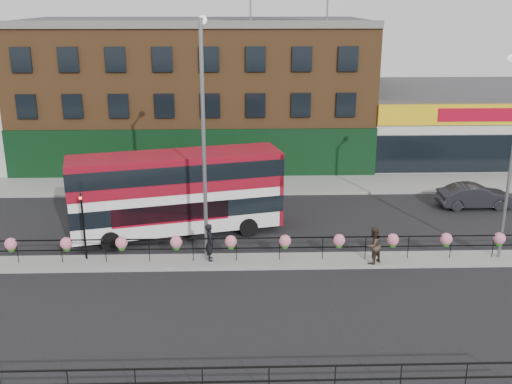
{
  "coord_description": "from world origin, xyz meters",
  "views": [
    {
      "loc": [
        -0.85,
        -25.45,
        11.72
      ],
      "look_at": [
        0.0,
        3.0,
        2.5
      ],
      "focal_mm": 42.0,
      "sensor_mm": 36.0,
      "label": 1
    }
  ],
  "objects_px": {
    "double_decker_bus": "(177,186)",
    "lamp_column_west": "(204,122)",
    "lamp_column_east": "(512,143)",
    "car": "(475,196)",
    "pedestrian_a": "(210,242)",
    "pedestrian_b": "(373,245)"
  },
  "relations": [
    {
      "from": "lamp_column_east",
      "to": "lamp_column_west",
      "type": "bearing_deg",
      "value": 179.26
    },
    {
      "from": "pedestrian_a",
      "to": "pedestrian_b",
      "type": "distance_m",
      "value": 7.48
    },
    {
      "from": "double_decker_bus",
      "to": "pedestrian_a",
      "type": "height_order",
      "value": "double_decker_bus"
    },
    {
      "from": "car",
      "to": "pedestrian_a",
      "type": "bearing_deg",
      "value": 113.93
    },
    {
      "from": "lamp_column_west",
      "to": "lamp_column_east",
      "type": "xyz_separation_m",
      "value": [
        13.69,
        -0.18,
        -0.99
      ]
    },
    {
      "from": "double_decker_bus",
      "to": "lamp_column_east",
      "type": "relative_size",
      "value": 1.19
    },
    {
      "from": "pedestrian_a",
      "to": "lamp_column_west",
      "type": "height_order",
      "value": "lamp_column_west"
    },
    {
      "from": "pedestrian_a",
      "to": "pedestrian_b",
      "type": "bearing_deg",
      "value": -102.39
    },
    {
      "from": "car",
      "to": "lamp_column_west",
      "type": "distance_m",
      "value": 17.85
    },
    {
      "from": "double_decker_bus",
      "to": "lamp_column_east",
      "type": "distance_m",
      "value": 15.97
    },
    {
      "from": "pedestrian_a",
      "to": "lamp_column_west",
      "type": "xyz_separation_m",
      "value": [
        -0.16,
        0.32,
        5.55
      ]
    },
    {
      "from": "pedestrian_a",
      "to": "lamp_column_east",
      "type": "height_order",
      "value": "lamp_column_east"
    },
    {
      "from": "car",
      "to": "lamp_column_west",
      "type": "xyz_separation_m",
      "value": [
        -15.34,
        -6.98,
        5.89
      ]
    },
    {
      "from": "lamp_column_east",
      "to": "double_decker_bus",
      "type": "bearing_deg",
      "value": 167.31
    },
    {
      "from": "pedestrian_a",
      "to": "car",
      "type": "bearing_deg",
      "value": -72.3
    },
    {
      "from": "double_decker_bus",
      "to": "pedestrian_a",
      "type": "bearing_deg",
      "value": -63.66
    },
    {
      "from": "lamp_column_west",
      "to": "lamp_column_east",
      "type": "relative_size",
      "value": 1.18
    },
    {
      "from": "double_decker_bus",
      "to": "lamp_column_west",
      "type": "bearing_deg",
      "value": -63.7
    },
    {
      "from": "pedestrian_b",
      "to": "lamp_column_west",
      "type": "relative_size",
      "value": 0.16
    },
    {
      "from": "double_decker_bus",
      "to": "car",
      "type": "xyz_separation_m",
      "value": [
        16.95,
        3.71,
        -1.96
      ]
    },
    {
      "from": "car",
      "to": "pedestrian_a",
      "type": "height_order",
      "value": "pedestrian_a"
    },
    {
      "from": "car",
      "to": "pedestrian_b",
      "type": "distance_m",
      "value": 11.03
    }
  ]
}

